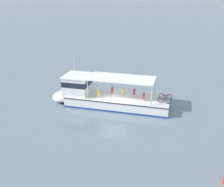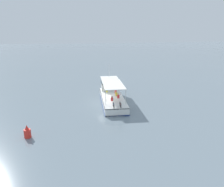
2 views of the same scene
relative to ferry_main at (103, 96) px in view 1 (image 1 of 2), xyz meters
The scene contains 2 objects.
ground_plane 2.03m from the ferry_main, 47.54° to the left, with size 400.00×400.00×0.00m, color slate.
ferry_main is the anchor object (origin of this frame).
Camera 1 is at (25.46, 2.60, 11.87)m, focal length 43.77 mm.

